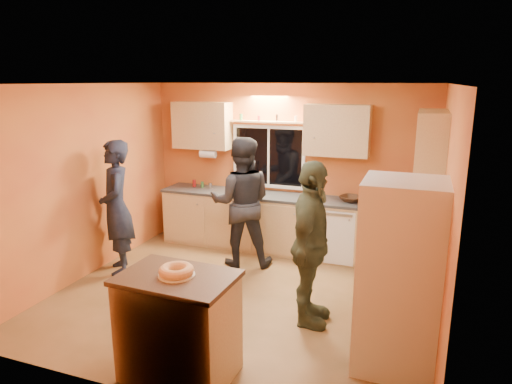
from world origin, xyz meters
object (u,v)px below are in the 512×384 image
at_px(island, 179,325).
at_px(person_center, 241,202).
at_px(person_left, 116,208).
at_px(refrigerator, 399,277).
at_px(person_right, 311,245).

height_order(island, person_center, person_center).
bearing_deg(person_center, person_left, 10.05).
relative_size(refrigerator, person_right, 0.98).
height_order(refrigerator, person_right, person_right).
bearing_deg(island, refrigerator, 26.73).
xyz_separation_m(refrigerator, person_center, (-2.27, 1.79, 0.04)).
xyz_separation_m(island, person_center, (-0.45, 2.62, 0.44)).
relative_size(island, person_left, 0.56).
distance_m(refrigerator, person_left, 3.91).
bearing_deg(island, person_center, 101.81).
bearing_deg(refrigerator, person_left, 165.86).
distance_m(island, person_right, 1.64).
xyz_separation_m(person_center, person_right, (1.33, -1.30, -0.02)).
distance_m(person_left, person_center, 1.74).
bearing_deg(person_right, island, 143.38).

